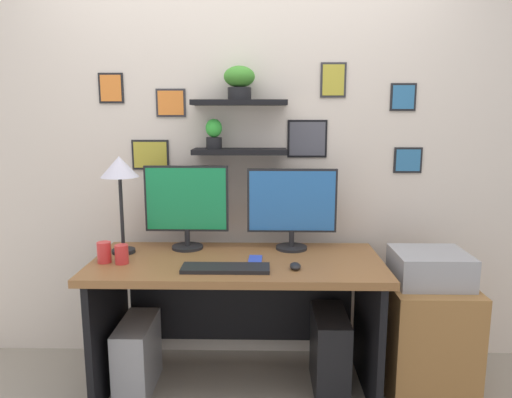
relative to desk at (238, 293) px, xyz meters
name	(u,v)px	position (x,y,z in m)	size (l,w,h in m)	color
ground_plane	(238,387)	(0.00, -0.05, -0.54)	(8.00, 8.00, 0.00)	gray
back_wall_assembly	(241,142)	(0.00, 0.38, 0.82)	(4.40, 0.24, 2.70)	beige
desk	(238,293)	(0.00, 0.00, 0.00)	(1.55, 0.68, 0.75)	brown
monitor_left	(187,204)	(-0.30, 0.16, 0.48)	(0.48, 0.18, 0.48)	black
monitor_right	(292,206)	(0.30, 0.16, 0.47)	(0.51, 0.18, 0.47)	black
keyboard	(226,268)	(-0.05, -0.23, 0.22)	(0.44, 0.14, 0.02)	black
computer_mouse	(295,266)	(0.30, -0.20, 0.23)	(0.06, 0.09, 0.03)	black
desk_lamp	(120,174)	(-0.65, 0.06, 0.66)	(0.21, 0.21, 0.54)	black
cell_phone	(255,260)	(0.10, -0.07, 0.22)	(0.07, 0.14, 0.01)	blue
pen_cup	(122,254)	(-0.60, -0.13, 0.26)	(0.07, 0.07, 0.10)	red
water_cup	(104,252)	(-0.69, -0.12, 0.27)	(0.07, 0.07, 0.11)	red
drawer_cabinet	(425,337)	(1.03, -0.06, -0.22)	(0.44, 0.50, 0.63)	#9E6B38
printer	(430,267)	(1.03, -0.06, 0.18)	(0.38, 0.34, 0.17)	#9E9EA3
computer_tower_left	(138,356)	(-0.56, -0.07, -0.34)	(0.18, 0.40, 0.39)	#99999E
computer_tower_right	(330,352)	(0.51, -0.06, -0.32)	(0.18, 0.40, 0.44)	black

